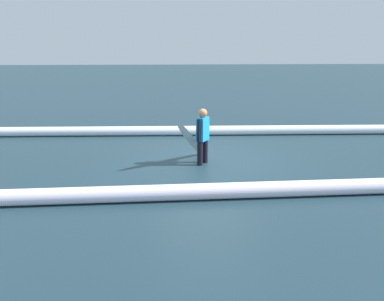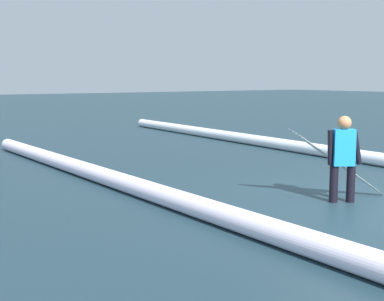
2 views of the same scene
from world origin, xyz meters
name	(u,v)px [view 2 (image 2 of 2)]	position (x,y,z in m)	size (l,w,h in m)	color
ground_plane	(367,201)	(0.00, 0.00, 0.00)	(123.99, 123.99, 0.00)	#1E353F
surfer	(343,155)	(0.19, 0.41, 0.78)	(0.36, 0.54, 1.41)	black
surfboard	(337,162)	(0.49, 0.21, 0.60)	(0.97, 1.76, 1.23)	white
wave_crest_foreground	(356,156)	(2.73, -3.21, 0.16)	(0.32, 0.32, 22.58)	white
wave_crest_midground	(271,231)	(-0.76, 2.89, 0.16)	(0.32, 0.32, 21.11)	white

